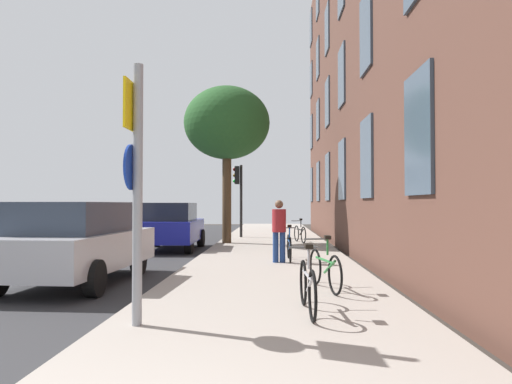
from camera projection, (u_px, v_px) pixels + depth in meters
ground_plane at (171, 250)px, 16.54m from camera, size 41.80×41.80×0.00m
road_asphalt at (111, 250)px, 16.61m from camera, size 7.00×38.00×0.01m
sidewalk at (272, 249)px, 16.41m from camera, size 4.20×38.00×0.12m
building_facade at (350, 49)px, 15.99m from camera, size 0.56×27.00×13.54m
sign_post at (136, 176)px, 5.86m from camera, size 0.16×0.60×3.20m
traffic_light at (239, 187)px, 21.28m from camera, size 0.43×0.24×3.20m
tree_near at (227, 124)px, 18.17m from camera, size 3.26×3.26×5.94m
bicycle_0 at (308, 286)px, 6.46m from camera, size 0.42×1.68×0.95m
bicycle_1 at (325, 268)px, 8.23m from camera, size 0.52×1.70×0.94m
bicycle_2 at (289, 246)px, 12.48m from camera, size 0.42×1.68×0.93m
bicycle_3 at (300, 233)px, 18.30m from camera, size 0.51×1.55×0.92m
pedestrian_0 at (279, 227)px, 12.05m from camera, size 0.49×0.49×1.57m
car_0 at (76, 242)px, 9.43m from camera, size 2.09×4.27×1.62m
car_1 at (171, 226)px, 16.43m from camera, size 1.96×4.00×1.62m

